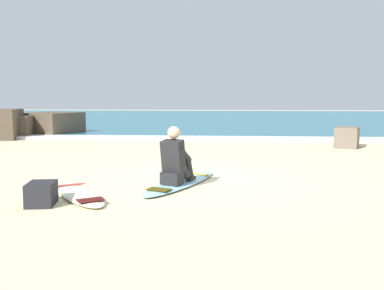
# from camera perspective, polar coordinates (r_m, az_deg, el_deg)

# --- Properties ---
(ground_plane) EXTENTS (80.00, 80.00, 0.00)m
(ground_plane) POSITION_cam_1_polar(r_m,az_deg,el_deg) (7.85, 0.21, -4.59)
(ground_plane) COLOR beige
(sea) EXTENTS (80.00, 28.00, 0.10)m
(sea) POSITION_cam_1_polar(r_m,az_deg,el_deg) (28.52, 3.41, 3.55)
(sea) COLOR teal
(sea) RESTS_ON ground
(breaking_foam) EXTENTS (80.00, 0.90, 0.11)m
(breaking_foam) POSITION_cam_1_polar(r_m,az_deg,el_deg) (14.86, 2.30, 0.87)
(breaking_foam) COLOR white
(breaking_foam) RESTS_ON ground
(surfboard_main) EXTENTS (1.36, 2.46, 0.08)m
(surfboard_main) POSITION_cam_1_polar(r_m,az_deg,el_deg) (7.38, -1.42, -5.02)
(surfboard_main) COLOR #9ED1E5
(surfboard_main) RESTS_ON ground
(surfer_seated) EXTENTS (0.56, 0.77, 0.95)m
(surfer_seated) POSITION_cam_1_polar(r_m,az_deg,el_deg) (7.12, -2.23, -2.18)
(surfer_seated) COLOR #232326
(surfer_seated) RESTS_ON surfboard_main
(surfboard_spare_near) EXTENTS (1.52, 1.91, 0.08)m
(surfboard_spare_near) POSITION_cam_1_polar(r_m,az_deg,el_deg) (6.78, -14.81, -6.27)
(surfboard_spare_near) COLOR #EFE5C6
(surfboard_spare_near) RESTS_ON ground
(rock_outcrop_distant) EXTENTS (3.01, 3.65, 1.05)m
(rock_outcrop_distant) POSITION_cam_1_polar(r_m,az_deg,el_deg) (17.15, -20.60, 2.59)
(rock_outcrop_distant) COLOR brown
(rock_outcrop_distant) RESTS_ON ground
(shoreline_rock) EXTENTS (0.92, 1.07, 0.60)m
(shoreline_rock) POSITION_cam_1_polar(r_m,az_deg,el_deg) (13.50, 19.92, 0.97)
(shoreline_rock) COLOR #756656
(shoreline_rock) RESTS_ON ground
(beach_bag) EXTENTS (0.44, 0.54, 0.32)m
(beach_bag) POSITION_cam_1_polar(r_m,az_deg,el_deg) (6.35, -19.40, -6.14)
(beach_bag) COLOR #232328
(beach_bag) RESTS_ON ground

